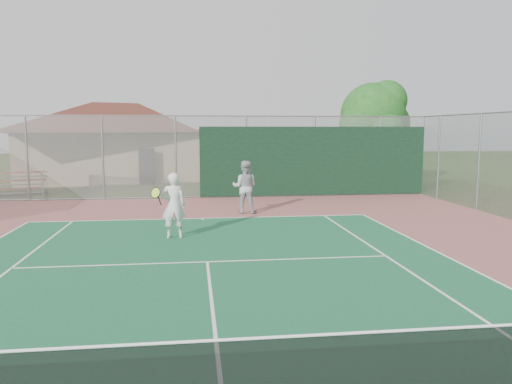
{
  "coord_description": "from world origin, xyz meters",
  "views": [
    {
      "loc": [
        -0.28,
        -4.38,
        2.92
      ],
      "look_at": [
        1.44,
        9.23,
        1.2
      ],
      "focal_mm": 35.0,
      "sensor_mm": 36.0,
      "label": 1
    }
  ],
  "objects_px": {
    "player_grey_back": "(245,187)",
    "bleachers": "(13,183)",
    "player_white_front": "(173,206)",
    "tree": "(375,118)",
    "clubhouse": "(120,134)"
  },
  "relations": [
    {
      "from": "bleachers",
      "to": "tree",
      "type": "bearing_deg",
      "value": -12.39
    },
    {
      "from": "player_grey_back",
      "to": "bleachers",
      "type": "bearing_deg",
      "value": -19.08
    },
    {
      "from": "clubhouse",
      "to": "tree",
      "type": "bearing_deg",
      "value": -37.1
    },
    {
      "from": "clubhouse",
      "to": "player_white_front",
      "type": "height_order",
      "value": "clubhouse"
    },
    {
      "from": "player_white_front",
      "to": "player_grey_back",
      "type": "xyz_separation_m",
      "value": [
        2.32,
        3.8,
        0.02
      ]
    },
    {
      "from": "tree",
      "to": "bleachers",
      "type": "bearing_deg",
      "value": -177.62
    },
    {
      "from": "tree",
      "to": "player_white_front",
      "type": "bearing_deg",
      "value": -131.49
    },
    {
      "from": "clubhouse",
      "to": "tree",
      "type": "distance_m",
      "value": 14.86
    },
    {
      "from": "bleachers",
      "to": "clubhouse",
      "type": "bearing_deg",
      "value": 47.3
    },
    {
      "from": "bleachers",
      "to": "player_grey_back",
      "type": "bearing_deg",
      "value": -47.49
    },
    {
      "from": "bleachers",
      "to": "player_grey_back",
      "type": "distance_m",
      "value": 11.74
    },
    {
      "from": "bleachers",
      "to": "player_white_front",
      "type": "xyz_separation_m",
      "value": [
        7.55,
        -10.15,
        0.36
      ]
    },
    {
      "from": "tree",
      "to": "player_grey_back",
      "type": "distance_m",
      "value": 10.47
    },
    {
      "from": "bleachers",
      "to": "player_white_front",
      "type": "relative_size",
      "value": 1.71
    },
    {
      "from": "player_white_front",
      "to": "player_grey_back",
      "type": "relative_size",
      "value": 0.97
    }
  ]
}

